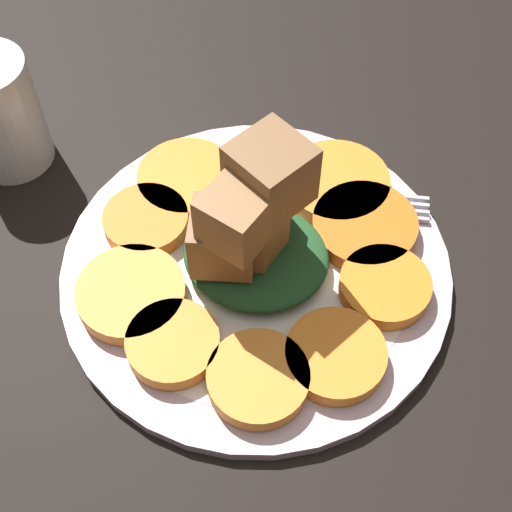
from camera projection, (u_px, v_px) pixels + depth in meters
table_slab at (256, 280)px, 53.02cm from camera, size 120.00×120.00×2.00cm
plate at (256, 268)px, 51.77cm from camera, size 28.14×28.14×1.05cm
carrot_slice_0 at (131, 294)px, 49.10cm from camera, size 7.58×7.58×1.30cm
carrot_slice_1 at (173, 344)px, 46.90cm from camera, size 6.24×6.24×1.30cm
carrot_slice_2 at (258, 378)px, 45.48cm from camera, size 6.65×6.65×1.30cm
carrot_slice_3 at (336, 355)px, 46.41cm from camera, size 6.66×6.66×1.30cm
carrot_slice_4 at (385, 286)px, 49.44cm from camera, size 6.39×6.39×1.30cm
carrot_slice_5 at (365, 226)px, 52.43cm from camera, size 7.75×7.75×1.30cm
carrot_slice_6 at (337, 183)px, 54.77cm from camera, size 8.05×8.05×1.30cm
carrot_slice_7 at (267, 170)px, 55.56cm from camera, size 7.20×7.20×1.30cm
carrot_slice_8 at (187, 179)px, 55.02cm from camera, size 7.63×7.63×1.30cm
carrot_slice_9 at (146, 221)px, 52.71cm from camera, size 6.33×6.33×1.30cm
center_pile at (251, 230)px, 47.92cm from camera, size 10.40×9.36×11.07cm
fork at (309, 198)px, 54.51cm from camera, size 19.28×5.27×0.40cm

